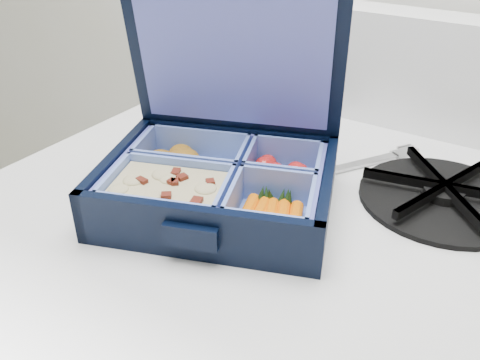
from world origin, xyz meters
The scene contains 4 objects.
bento_box centered at (-0.63, 1.63, 0.99)m, with size 0.23×0.18×0.05m, color black, non-canonical shape.
burner_grate centered at (-0.44, 1.77, 0.97)m, with size 0.17×0.17×0.03m, color black.
burner_grate_rear centered at (-0.69, 1.83, 0.97)m, with size 0.17×0.17×0.02m, color black.
fork centered at (-0.55, 1.78, 0.96)m, with size 0.02×0.18×0.01m, color #B0B0B0, non-canonical shape.
Camera 1 is at (-0.37, 1.28, 1.25)m, focal length 38.00 mm.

